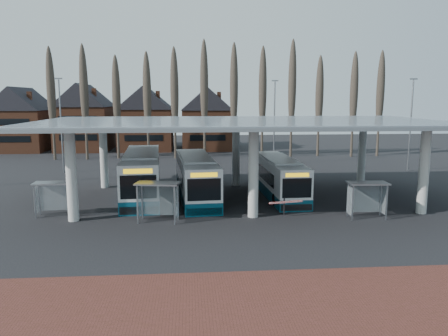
{
  "coord_description": "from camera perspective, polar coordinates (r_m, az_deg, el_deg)",
  "views": [
    {
      "loc": [
        -4.3,
        -26.25,
        8.02
      ],
      "look_at": [
        -1.63,
        7.0,
        2.69
      ],
      "focal_mm": 35.0,
      "sensor_mm": 36.0,
      "label": 1
    }
  ],
  "objects": [
    {
      "name": "lamp_post_c",
      "position": [
        52.31,
        23.2,
        5.41
      ],
      "size": [
        0.8,
        0.16,
        10.17
      ],
      "color": "slate",
      "rests_on": "ground"
    },
    {
      "name": "shelter_2",
      "position": [
        31.0,
        18.13,
        -2.97
      ],
      "size": [
        2.72,
        1.46,
        2.47
      ],
      "rotation": [
        0.0,
        0.0,
        -0.05
      ],
      "color": "gray",
      "rests_on": "ground"
    },
    {
      "name": "brick_strip",
      "position": [
        16.9,
        11.37,
        -19.39
      ],
      "size": [
        70.0,
        10.0,
        0.03
      ],
      "primitive_type": "cube",
      "color": "#5A2A24",
      "rests_on": "ground"
    },
    {
      "name": "station_canopy",
      "position": [
        34.6,
        2.57,
        5.19
      ],
      "size": [
        32.0,
        16.0,
        6.34
      ],
      "color": "silver",
      "rests_on": "ground"
    },
    {
      "name": "ground",
      "position": [
        27.78,
        4.55,
        -7.73
      ],
      "size": [
        140.0,
        140.0,
        0.0
      ],
      "primitive_type": "plane",
      "color": "black",
      "rests_on": "ground"
    },
    {
      "name": "barrier",
      "position": [
        30.2,
        8.03,
        -4.57
      ],
      "size": [
        2.4,
        0.9,
        1.22
      ],
      "rotation": [
        0.0,
        0.0,
        0.2
      ],
      "color": "black",
      "rests_on": "ground"
    },
    {
      "name": "bus_0",
      "position": [
        37.01,
        -10.66,
        -0.87
      ],
      "size": [
        3.72,
        13.38,
        3.67
      ],
      "rotation": [
        0.0,
        0.0,
        0.07
      ],
      "color": "white",
      "rests_on": "ground"
    },
    {
      "name": "lamp_post_b",
      "position": [
        53.32,
        6.59,
        6.13
      ],
      "size": [
        0.8,
        0.16,
        10.17
      ],
      "color": "slate",
      "rests_on": "ground"
    },
    {
      "name": "townhouse_row",
      "position": [
        71.21,
        -13.95,
        7.14
      ],
      "size": [
        36.8,
        10.3,
        12.25
      ],
      "color": "brown",
      "rests_on": "ground"
    },
    {
      "name": "bus_1",
      "position": [
        35.79,
        -3.69,
        -1.26
      ],
      "size": [
        3.54,
        12.46,
        3.42
      ],
      "rotation": [
        0.0,
        0.0,
        0.07
      ],
      "color": "white",
      "rests_on": "ground"
    },
    {
      "name": "poplar_row",
      "position": [
        59.41,
        -0.45,
        9.81
      ],
      "size": [
        45.1,
        1.1,
        14.5
      ],
      "color": "#473D33",
      "rests_on": "ground"
    },
    {
      "name": "shelter_1",
      "position": [
        28.94,
        -8.58,
        -3.23
      ],
      "size": [
        3.02,
        1.87,
        2.62
      ],
      "rotation": [
        0.0,
        0.0,
        -0.17
      ],
      "color": "gray",
      "rests_on": "ground"
    },
    {
      "name": "shelter_0",
      "position": [
        32.25,
        -21.36,
        -2.84
      ],
      "size": [
        2.57,
        1.34,
        2.36
      ],
      "rotation": [
        0.0,
        0.0,
        0.03
      ],
      "color": "gray",
      "rests_on": "ground"
    },
    {
      "name": "lamp_post_a",
      "position": [
        50.23,
        -20.51,
        5.44
      ],
      "size": [
        0.8,
        0.16,
        10.17
      ],
      "color": "slate",
      "rests_on": "ground"
    },
    {
      "name": "bus_2",
      "position": [
        36.82,
        7.11,
        -1.21
      ],
      "size": [
        2.72,
        11.42,
        3.16
      ],
      "rotation": [
        0.0,
        0.0,
        0.03
      ],
      "color": "white",
      "rests_on": "ground"
    }
  ]
}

